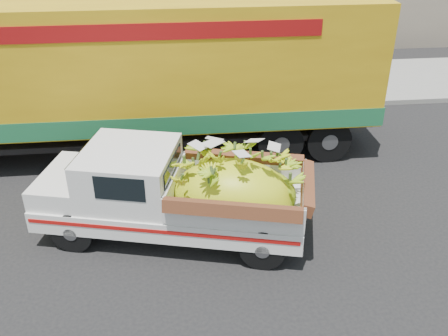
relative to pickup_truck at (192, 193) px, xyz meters
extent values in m
plane|color=black|center=(0.12, -0.67, -0.94)|extent=(100.00, 100.00, 0.00)
cube|color=gray|center=(0.12, 6.18, -0.87)|extent=(60.00, 0.25, 0.15)
cube|color=gray|center=(0.12, 8.28, -0.87)|extent=(60.00, 4.00, 0.14)
cylinder|color=black|center=(-2.22, -0.23, -0.54)|extent=(0.84, 0.43, 0.81)
cylinder|color=black|center=(-1.84, 1.27, -0.54)|extent=(0.84, 0.43, 0.81)
cylinder|color=black|center=(1.17, -1.10, -0.54)|extent=(0.84, 0.43, 0.81)
cylinder|color=black|center=(1.56, 0.40, -0.54)|extent=(0.84, 0.43, 0.81)
cube|color=silver|center=(-0.39, 0.10, -0.35)|extent=(5.29, 2.99, 0.41)
cube|color=#A50F0C|center=(-0.61, -0.78, -0.28)|extent=(4.75, 1.22, 0.07)
cube|color=silver|center=(-2.76, 0.71, -0.46)|extent=(0.54, 1.74, 0.15)
cube|color=silver|center=(-2.37, 0.61, 0.05)|extent=(1.30, 1.87, 0.38)
cube|color=silver|center=(-1.13, 0.29, 0.33)|extent=(2.03, 2.09, 0.96)
cube|color=black|center=(-1.24, -0.58, 0.51)|extent=(0.88, 0.23, 0.45)
cube|color=silver|center=(0.85, -0.22, 0.13)|extent=(2.82, 2.36, 0.54)
ellipsoid|color=yellow|center=(0.75, -0.19, 0.01)|extent=(2.50, 1.95, 1.36)
cylinder|color=black|center=(3.47, 2.73, -0.39)|extent=(1.10, 0.32, 1.10)
cylinder|color=black|center=(3.47, 4.73, -0.39)|extent=(1.10, 0.32, 1.10)
cylinder|color=black|center=(2.27, 2.73, -0.39)|extent=(1.10, 0.32, 1.10)
cylinder|color=black|center=(2.27, 4.73, -0.39)|extent=(1.10, 0.32, 1.10)
cube|color=black|center=(-1.23, 3.73, -0.16)|extent=(12.00, 1.01, 0.36)
cube|color=gold|center=(-1.23, 3.73, 1.44)|extent=(11.76, 2.51, 2.84)
cube|color=#1C6237|center=(-1.23, 3.73, 0.27)|extent=(11.82, 2.53, 0.45)
cube|color=maroon|center=(-1.23, 2.47, 2.41)|extent=(8.40, 0.03, 0.35)
camera|label=1|loc=(-0.25, -7.94, 4.94)|focal=40.00mm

